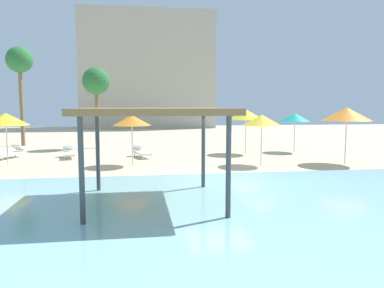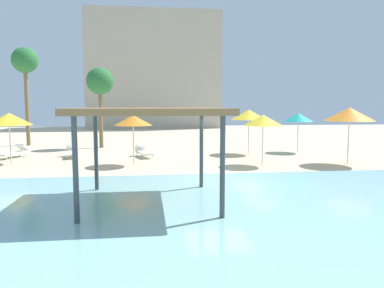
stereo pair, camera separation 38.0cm
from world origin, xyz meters
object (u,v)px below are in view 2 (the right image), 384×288
shade_pavilion (150,114)px  beach_umbrella_yellow_5 (249,115)px  beach_umbrella_orange_3 (350,114)px  palm_tree_0 (100,83)px  beach_umbrella_teal_2 (298,117)px  beach_umbrella_yellow_4 (9,119)px  lounge_chair_1 (144,151)px  lounge_chair_4 (72,152)px  beach_umbrella_yellow_0 (263,120)px  palm_tree_1 (25,63)px  lounge_chair_2 (15,152)px  beach_umbrella_orange_1 (133,120)px

shade_pavilion → beach_umbrella_yellow_5: 12.54m
shade_pavilion → beach_umbrella_orange_3: 11.86m
beach_umbrella_orange_3 → palm_tree_0: palm_tree_0 is taller
beach_umbrella_teal_2 → beach_umbrella_yellow_4: size_ratio=0.96×
lounge_chair_1 → shade_pavilion: bearing=-16.0°
beach_umbrella_orange_3 → beach_umbrella_yellow_4: (-17.13, 2.26, -0.25)m
beach_umbrella_yellow_5 → lounge_chair_4: beach_umbrella_yellow_5 is taller
beach_umbrella_yellow_0 → lounge_chair_1: 7.30m
beach_umbrella_yellow_0 → palm_tree_0: size_ratio=0.45×
palm_tree_1 → palm_tree_0: bearing=-21.8°
beach_umbrella_yellow_4 → palm_tree_1: palm_tree_1 is taller
lounge_chair_2 → palm_tree_0: size_ratio=0.35×
beach_umbrella_yellow_4 → beach_umbrella_orange_3: bearing=-7.5°
shade_pavilion → beach_umbrella_orange_3: size_ratio=1.52×
beach_umbrella_yellow_0 → beach_umbrella_yellow_4: beach_umbrella_yellow_4 is taller
beach_umbrella_yellow_5 → lounge_chair_1: 6.83m
palm_tree_1 → beach_umbrella_yellow_5: bearing=-24.4°
beach_umbrella_yellow_0 → beach_umbrella_yellow_4: bearing=171.3°
lounge_chair_1 → lounge_chair_4: size_ratio=1.00×
beach_umbrella_teal_2 → lounge_chair_4: 14.16m
beach_umbrella_yellow_0 → lounge_chair_4: 11.07m
beach_umbrella_yellow_0 → lounge_chair_4: beach_umbrella_yellow_0 is taller
shade_pavilion → beach_umbrella_yellow_4: 11.07m
beach_umbrella_orange_1 → palm_tree_0: bearing=107.6°
lounge_chair_4 → palm_tree_1: (-4.57, 7.16, 5.80)m
beach_umbrella_yellow_5 → lounge_chair_1: beach_umbrella_yellow_5 is taller
shade_pavilion → beach_umbrella_orange_3: shade_pavilion is taller
shade_pavilion → lounge_chair_2: (-7.66, 10.94, -2.42)m
beach_umbrella_yellow_0 → lounge_chair_2: (-13.33, 4.37, -1.93)m
shade_pavilion → palm_tree_0: bearing=102.1°
beach_umbrella_yellow_0 → beach_umbrella_orange_1: size_ratio=1.00×
beach_umbrella_orange_1 → lounge_chair_1: beach_umbrella_orange_1 is taller
palm_tree_0 → lounge_chair_4: bearing=-102.8°
beach_umbrella_yellow_4 → lounge_chair_2: 3.18m
shade_pavilion → palm_tree_1: palm_tree_1 is taller
beach_umbrella_orange_1 → beach_umbrella_orange_3: beach_umbrella_orange_3 is taller
beach_umbrella_orange_1 → beach_umbrella_teal_2: (10.34, 3.92, -0.02)m
beach_umbrella_orange_3 → palm_tree_0: bearing=145.4°
lounge_chair_1 → lounge_chair_4: 4.16m
lounge_chair_1 → palm_tree_1: bearing=-148.4°
beach_umbrella_orange_3 → beach_umbrella_yellow_4: size_ratio=1.11×
beach_umbrella_orange_3 → palm_tree_1: bearing=148.9°
shade_pavilion → lounge_chair_2: bearing=125.0°
beach_umbrella_yellow_4 → lounge_chair_1: size_ratio=1.32×
lounge_chair_4 → palm_tree_0: size_ratio=0.35×
beach_umbrella_teal_2 → lounge_chair_1: 10.11m
beach_umbrella_teal_2 → lounge_chair_1: beach_umbrella_teal_2 is taller
shade_pavilion → beach_umbrella_yellow_5: size_ratio=1.61×
beach_umbrella_teal_2 → lounge_chair_4: bearing=-177.0°
shade_pavilion → beach_umbrella_yellow_4: size_ratio=1.69×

